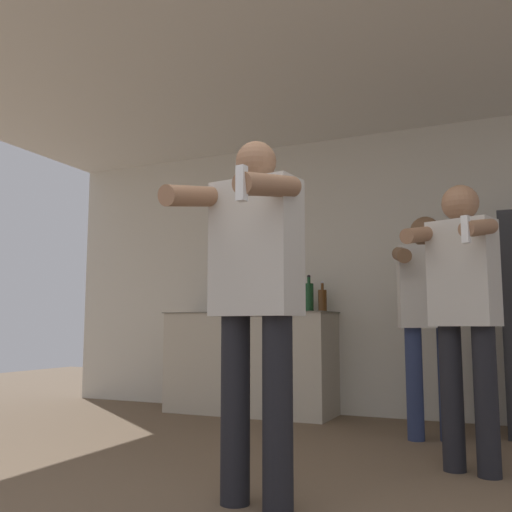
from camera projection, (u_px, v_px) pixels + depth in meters
wall_back at (400, 271)px, 5.05m from camera, size 7.00×0.06×2.55m
ceiling_slab at (347, 48)px, 3.68m from camera, size 7.00×3.83×0.05m
counter at (250, 362)px, 5.22m from camera, size 1.57×0.57×0.92m
bottle_brown_liquor at (254, 299)px, 5.35m from camera, size 0.09×0.09×0.32m
bottle_tall_gin at (309, 297)px, 5.14m from camera, size 0.08×0.08×0.33m
bottle_short_whiskey at (291, 301)px, 5.20m from camera, size 0.08×0.08×0.26m
bottle_clear_vodka at (322, 300)px, 5.08m from camera, size 0.08×0.08×0.27m
person_woman_foreground at (254, 288)px, 2.60m from camera, size 0.53×0.58×1.66m
person_man_side at (464, 301)px, 3.17m from camera, size 0.50×0.54×1.59m
person_spectator_back at (428, 302)px, 4.05m from camera, size 0.55×0.52×1.58m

